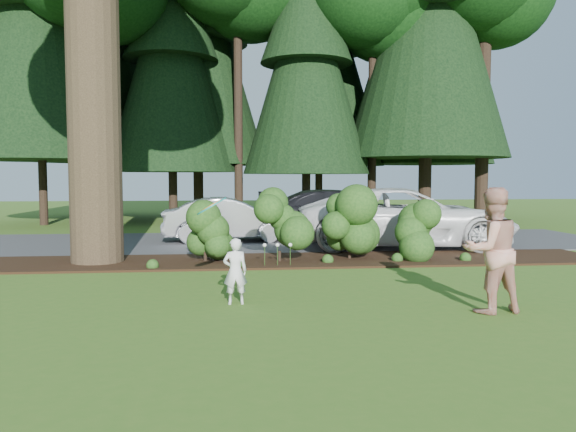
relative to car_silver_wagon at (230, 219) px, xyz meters
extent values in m
plane|color=#3B641C|center=(1.40, -7.57, -0.73)|extent=(80.00, 80.00, 0.00)
cube|color=black|center=(1.40, -4.32, -0.71)|extent=(16.00, 2.50, 0.05)
cube|color=#38383A|center=(1.40, -0.07, -0.72)|extent=(22.00, 6.00, 0.03)
cylinder|color=black|center=(-3.20, -4.17, 5.27)|extent=(1.24, 1.24, 12.00)
sphere|color=#183C12|center=(-0.60, -4.37, -0.07)|extent=(1.08, 1.08, 1.08)
cylinder|color=black|center=(-0.60, -4.37, -0.58)|extent=(0.08, 0.08, 0.30)
sphere|color=#183C12|center=(1.20, -4.57, 0.20)|extent=(1.35, 1.35, 1.35)
cylinder|color=black|center=(1.20, -4.57, -0.58)|extent=(0.08, 0.08, 0.30)
sphere|color=#183C12|center=(3.00, -4.27, 0.09)|extent=(1.26, 1.26, 1.26)
cylinder|color=black|center=(3.00, -4.27, -0.58)|extent=(0.08, 0.08, 0.30)
sphere|color=#183C12|center=(4.80, -4.47, -0.02)|extent=(1.17, 1.17, 1.17)
cylinder|color=black|center=(4.80, -4.47, -0.58)|extent=(0.08, 0.08, 0.30)
cylinder|color=#183C12|center=(0.80, -5.17, -0.48)|extent=(0.01, 0.01, 0.50)
sphere|color=white|center=(0.80, -5.17, -0.21)|extent=(0.09, 0.09, 0.09)
cylinder|color=#183C12|center=(1.10, -5.17, -0.48)|extent=(0.01, 0.01, 0.50)
sphere|color=white|center=(1.10, -5.17, -0.21)|extent=(0.09, 0.09, 0.09)
cylinder|color=#183C12|center=(1.40, -5.17, -0.48)|extent=(0.01, 0.01, 0.50)
sphere|color=white|center=(1.40, -5.17, -0.21)|extent=(0.09, 0.09, 0.09)
cylinder|color=black|center=(-8.10, 6.43, 4.17)|extent=(0.50, 0.50, 9.80)
cone|color=black|center=(-8.10, 6.43, 6.97)|extent=(6.16, 6.16, 10.50)
cylinder|color=black|center=(-5.60, 6.93, 3.82)|extent=(0.50, 0.50, 9.10)
cylinder|color=black|center=(-2.60, 7.43, 4.52)|extent=(0.50, 0.50, 10.50)
cone|color=black|center=(-2.60, 7.43, 7.52)|extent=(6.60, 6.60, 11.25)
cylinder|color=black|center=(0.40, 5.93, 3.64)|extent=(0.50, 0.50, 8.75)
cylinder|color=black|center=(3.40, 6.93, 4.87)|extent=(0.50, 0.50, 11.20)
cone|color=black|center=(3.40, 6.93, 8.07)|extent=(7.04, 7.04, 12.00)
cylinder|color=black|center=(6.40, 7.93, 3.99)|extent=(0.50, 0.50, 9.45)
cylinder|color=black|center=(8.90, 6.43, 4.69)|extent=(0.50, 0.50, 10.85)
cone|color=black|center=(8.90, 6.43, 7.79)|extent=(6.82, 6.82, 11.62)
cylinder|color=black|center=(11.40, 8.43, 4.17)|extent=(0.50, 0.50, 9.80)
cylinder|color=black|center=(-6.60, 10.93, 4.87)|extent=(0.50, 0.50, 11.20)
cone|color=black|center=(-6.60, 10.93, 8.07)|extent=(7.04, 7.04, 12.00)
cylinder|color=black|center=(-1.10, 10.43, 4.52)|extent=(0.50, 0.50, 10.50)
cone|color=black|center=(-1.10, 10.43, 7.52)|extent=(6.60, 6.60, 11.25)
cylinder|color=black|center=(4.90, 11.43, 5.22)|extent=(0.50, 0.50, 11.90)
cone|color=black|center=(4.90, 11.43, 8.62)|extent=(7.48, 7.48, 12.75)
cylinder|color=black|center=(9.90, 10.93, 4.34)|extent=(0.50, 0.50, 10.15)
cone|color=black|center=(9.90, 10.93, 7.24)|extent=(6.38, 6.38, 10.88)
cone|color=black|center=(9.90, 10.93, 10.58)|extent=(4.64, 4.64, 6.53)
imported|color=#BABABF|center=(0.00, 0.00, 0.00)|extent=(4.32, 1.64, 1.41)
imported|color=silver|center=(5.14, -2.10, 0.17)|extent=(6.58, 3.60, 1.75)
imported|color=black|center=(3.77, 0.45, 0.12)|extent=(5.80, 2.64, 1.64)
imported|color=silver|center=(0.09, -8.89, -0.18)|extent=(0.43, 0.30, 1.10)
imported|color=#B73818|center=(4.02, -9.85, 0.24)|extent=(1.04, 0.87, 1.94)
cylinder|color=#167D77|center=(-0.29, -8.81, 0.89)|extent=(0.50, 0.55, 0.31)
cylinder|color=orange|center=(-0.29, -8.81, 0.90)|extent=(0.35, 0.38, 0.22)
camera|label=1|loc=(0.01, -18.08, 1.37)|focal=35.00mm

